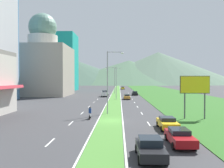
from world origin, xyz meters
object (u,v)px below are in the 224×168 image
car_2 (167,123)px  car_5 (180,137)px  car_0 (123,88)px  car_3 (135,93)px  car_4 (150,148)px  billboard_roadside (195,87)px  street_lamp_near (109,78)px  car_1 (127,97)px  street_lamp_mid (115,81)px  street_lamp_far (115,79)px  pickup_truck_0 (105,94)px  motorcycle_rider (90,114)px

car_2 → car_5: car_5 is taller
car_0 → car_3: car_0 is taller
car_5 → car_4: bearing=-41.0°
billboard_roadside → car_2: size_ratio=1.41×
car_0 → car_5: 110.04m
street_lamp_near → car_1: bearing=82.0°
street_lamp_mid → car_2: size_ratio=2.09×
billboard_roadside → car_5: bearing=-113.0°
street_lamp_far → car_1: 26.19m
pickup_truck_0 → car_2: bearing=-168.2°
street_lamp_far → street_lamp_near: bearing=-90.1°
car_2 → pickup_truck_0: 50.94m
car_2 → car_4: size_ratio=1.06×
car_0 → motorcycle_rider: 97.18m
car_5 → pickup_truck_0: (-10.10, 56.35, 0.24)m
street_lamp_far → pickup_truck_0: size_ratio=1.91×
billboard_roadside → car_3: 49.94m
motorcycle_rider → car_5: bearing=-143.6°
street_lamp_near → car_0: bearing=87.7°
pickup_truck_0 → motorcycle_rider: pickup_truck_0 is taller
car_2 → motorcycle_rider: 11.84m
street_lamp_mid → car_2: bearing=-79.8°
car_1 → pickup_truck_0: pickup_truck_0 is taller
street_lamp_near → street_lamp_mid: (0.46, 26.75, -0.55)m
street_lamp_near → street_lamp_far: 53.46m
street_lamp_near → car_4: size_ratio=2.49×
street_lamp_near → billboard_roadside: size_ratio=1.66×
car_5 → pickup_truck_0: pickup_truck_0 is taller
billboard_roadside → car_1: size_ratio=1.53×
street_lamp_mid → car_3: (6.89, 18.27, -4.64)m
billboard_roadside → street_lamp_near: bearing=160.5°
car_2 → car_1: bearing=-175.1°
street_lamp_mid → street_lamp_far: bearing=90.7°
car_5 → pickup_truck_0: size_ratio=0.86×
car_1 → motorcycle_rider: bearing=-11.2°
street_lamp_far → pickup_truck_0: street_lamp_far is taller
car_4 → pickup_truck_0: bearing=-173.3°
street_lamp_mid → car_1: bearing=20.7°
car_5 → car_2: bearing=177.6°
car_1 → pickup_truck_0: bearing=-146.2°
car_4 → motorcycle_rider: bearing=-158.4°
car_3 → pickup_truck_0: 12.28m
street_lamp_mid → car_3: bearing=69.3°
motorcycle_rider → car_1: bearing=-11.2°
street_lamp_far → car_4: 75.06m
car_3 → car_4: (-3.39, -66.34, 0.02)m
pickup_truck_0 → billboard_roadside: bearing=-159.9°
car_2 → car_0: bearing=-178.0°
street_lamp_near → pickup_truck_0: street_lamp_near is taller
pickup_truck_0 → car_1: bearing=-146.2°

